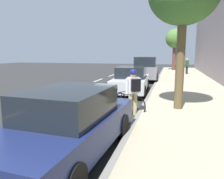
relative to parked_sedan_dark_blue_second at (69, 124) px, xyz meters
name	(u,v)px	position (x,y,z in m)	size (l,w,h in m)	color
ground	(120,91)	(-0.86, 8.46, -0.75)	(68.85, 68.85, 0.00)	#2A2A2A
sidewalk	(192,93)	(3.28, 8.46, -0.67)	(4.29, 43.03, 0.16)	tan
curb_edge	(152,91)	(1.06, 8.46, -0.67)	(0.16, 43.03, 0.16)	gray
lane_stripe_centre	(63,93)	(-3.88, 6.95, -0.75)	(0.14, 40.00, 0.01)	white
lane_stripe_bike_edge	(127,91)	(-0.41, 8.46, -0.75)	(0.12, 43.03, 0.01)	white
parked_sedan_dark_blue_second	(69,124)	(0.00, 0.00, 0.00)	(2.03, 4.49, 1.52)	navy
parked_sedan_silver_mid	(131,80)	(-0.07, 7.97, 0.00)	(2.00, 4.48, 1.52)	#B7BABF
parked_suv_grey_far	(146,68)	(0.03, 14.12, 0.27)	(2.14, 4.79, 1.99)	slate
bicycle_at_curb	(130,103)	(0.59, 3.98, -0.38)	(1.40, 1.09, 0.75)	black
cyclist_with_backpack	(133,88)	(0.81, 3.51, 0.30)	(0.55, 0.54, 1.72)	#C6B284
street_tree_far_end	(175,39)	(2.42, 24.74, 3.28)	(2.30, 2.30, 5.16)	brown
pedestrian_on_phone	(187,65)	(3.69, 19.51, 0.31)	(0.34, 0.59, 1.60)	black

